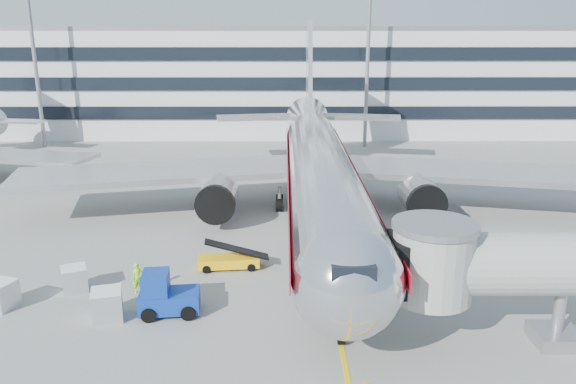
{
  "coord_description": "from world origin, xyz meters",
  "views": [
    {
      "loc": [
        -2.73,
        -32.39,
        14.59
      ],
      "look_at": [
        -2.52,
        5.18,
        4.0
      ],
      "focal_mm": 35.0,
      "sensor_mm": 36.0,
      "label": 1
    }
  ],
  "objects_px": {
    "baggage_tug": "(165,296)",
    "cargo_container_right": "(74,279)",
    "ramp_worker": "(138,278)",
    "belt_loader": "(229,260)",
    "main_jet": "(319,167)",
    "cargo_container_front": "(107,305)",
    "cargo_container_left": "(1,295)"
  },
  "relations": [
    {
      "from": "main_jet",
      "to": "cargo_container_right",
      "type": "xyz_separation_m",
      "value": [
        -15.12,
        -13.73,
        -3.49
      ]
    },
    {
      "from": "cargo_container_left",
      "to": "ramp_worker",
      "type": "xyz_separation_m",
      "value": [
        7.09,
        1.87,
        0.13
      ]
    },
    {
      "from": "belt_loader",
      "to": "cargo_container_right",
      "type": "xyz_separation_m",
      "value": [
        -8.76,
        -3.22,
        0.19
      ]
    },
    {
      "from": "ramp_worker",
      "to": "baggage_tug",
      "type": "bearing_deg",
      "value": -78.63
    },
    {
      "from": "belt_loader",
      "to": "ramp_worker",
      "type": "relative_size",
      "value": 2.3
    },
    {
      "from": "main_jet",
      "to": "cargo_container_left",
      "type": "distance_m",
      "value": 24.54
    },
    {
      "from": "baggage_tug",
      "to": "cargo_container_right",
      "type": "distance_m",
      "value": 6.59
    },
    {
      "from": "cargo_container_right",
      "to": "cargo_container_left",
      "type": "bearing_deg",
      "value": -147.18
    },
    {
      "from": "cargo_container_left",
      "to": "cargo_container_right",
      "type": "xyz_separation_m",
      "value": [
        3.29,
        2.12,
        -0.03
      ]
    },
    {
      "from": "cargo_container_left",
      "to": "cargo_container_right",
      "type": "bearing_deg",
      "value": 32.82
    },
    {
      "from": "main_jet",
      "to": "belt_loader",
      "type": "relative_size",
      "value": 12.24
    },
    {
      "from": "baggage_tug",
      "to": "cargo_container_right",
      "type": "bearing_deg",
      "value": 154.4
    },
    {
      "from": "main_jet",
      "to": "cargo_container_right",
      "type": "bearing_deg",
      "value": -137.74
    },
    {
      "from": "cargo_container_left",
      "to": "main_jet",
      "type": "bearing_deg",
      "value": 40.74
    },
    {
      "from": "belt_loader",
      "to": "ramp_worker",
      "type": "height_order",
      "value": "belt_loader"
    },
    {
      "from": "cargo_container_right",
      "to": "ramp_worker",
      "type": "distance_m",
      "value": 3.81
    },
    {
      "from": "main_jet",
      "to": "baggage_tug",
      "type": "xyz_separation_m",
      "value": [
        -9.18,
        -16.58,
        -3.19
      ]
    },
    {
      "from": "cargo_container_front",
      "to": "cargo_container_left",
      "type": "bearing_deg",
      "value": 168.15
    },
    {
      "from": "main_jet",
      "to": "ramp_worker",
      "type": "bearing_deg",
      "value": -128.98
    },
    {
      "from": "baggage_tug",
      "to": "cargo_container_left",
      "type": "bearing_deg",
      "value": 175.52
    },
    {
      "from": "belt_loader",
      "to": "main_jet",
      "type": "bearing_deg",
      "value": 58.84
    },
    {
      "from": "cargo_container_right",
      "to": "cargo_container_front",
      "type": "distance_m",
      "value": 4.55
    },
    {
      "from": "cargo_container_right",
      "to": "ramp_worker",
      "type": "xyz_separation_m",
      "value": [
        3.79,
        -0.26,
        0.16
      ]
    },
    {
      "from": "cargo_container_front",
      "to": "ramp_worker",
      "type": "relative_size",
      "value": 1.04
    },
    {
      "from": "main_jet",
      "to": "cargo_container_left",
      "type": "xyz_separation_m",
      "value": [
        -18.41,
        -15.86,
        -3.46
      ]
    },
    {
      "from": "ramp_worker",
      "to": "cargo_container_front",
      "type": "bearing_deg",
      "value": -132.71
    },
    {
      "from": "cargo_container_right",
      "to": "ramp_worker",
      "type": "relative_size",
      "value": 1.01
    },
    {
      "from": "baggage_tug",
      "to": "main_jet",
      "type": "bearing_deg",
      "value": 61.03
    },
    {
      "from": "belt_loader",
      "to": "cargo_container_front",
      "type": "distance_m",
      "value": 8.83
    },
    {
      "from": "belt_loader",
      "to": "cargo_container_front",
      "type": "bearing_deg",
      "value": -130.98
    },
    {
      "from": "cargo_container_left",
      "to": "belt_loader",
      "type": "bearing_deg",
      "value": 23.92
    },
    {
      "from": "cargo_container_right",
      "to": "baggage_tug",
      "type": "bearing_deg",
      "value": -25.6
    }
  ]
}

